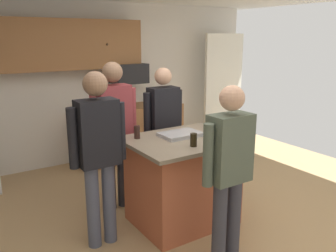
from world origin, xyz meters
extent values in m
plane|color=tan|center=(0.00, 0.00, 0.00)|extent=(7.04, 7.04, 0.00)
cube|color=silver|center=(0.00, 2.80, 1.30)|extent=(6.40, 0.10, 2.60)
cube|color=white|center=(2.60, 2.40, 1.10)|extent=(0.90, 0.06, 2.00)
cube|color=#936038|center=(-0.40, 2.60, 1.92)|extent=(2.40, 0.35, 0.75)
sphere|color=#4C3823|center=(0.20, 2.41, 1.93)|extent=(0.04, 0.04, 0.04)
cube|color=#936038|center=(0.60, 2.48, 0.45)|extent=(1.80, 0.60, 0.90)
sphere|color=#4C3823|center=(1.05, 2.17, 0.45)|extent=(0.04, 0.04, 0.04)
cube|color=black|center=(0.60, 2.50, 1.45)|extent=(0.56, 0.40, 0.32)
cube|color=#AD5638|center=(0.07, 0.19, 0.47)|extent=(1.04, 0.82, 0.93)
cube|color=gray|center=(0.07, 0.19, 0.95)|extent=(1.18, 0.96, 0.04)
cylinder|color=#383842|center=(-0.11, -0.64, 0.40)|extent=(0.13, 0.13, 0.80)
cylinder|color=#383842|center=(0.06, -0.64, 0.40)|extent=(0.13, 0.13, 0.80)
cube|color=#4C5647|center=(-0.02, -0.64, 1.10)|extent=(0.38, 0.22, 0.60)
sphere|color=tan|center=(-0.02, -0.64, 1.54)|extent=(0.22, 0.22, 0.22)
cylinder|color=#4C5647|center=(-0.26, -0.64, 1.08)|extent=(0.09, 0.09, 0.54)
cylinder|color=#4C5647|center=(0.22, -0.64, 1.08)|extent=(0.09, 0.09, 0.54)
cylinder|color=#383842|center=(0.24, 0.99, 0.40)|extent=(0.13, 0.13, 0.81)
cylinder|color=#383842|center=(0.41, 0.99, 0.40)|extent=(0.13, 0.13, 0.81)
cube|color=black|center=(0.32, 0.99, 1.11)|extent=(0.38, 0.22, 0.61)
sphere|color=tan|center=(0.32, 0.99, 1.56)|extent=(0.22, 0.22, 0.22)
cylinder|color=black|center=(0.08, 0.99, 1.09)|extent=(0.09, 0.09, 0.55)
cylinder|color=black|center=(0.56, 0.99, 1.09)|extent=(0.09, 0.09, 0.55)
cylinder|color=#383842|center=(-0.49, 0.90, 0.43)|extent=(0.13, 0.13, 0.86)
cylinder|color=#383842|center=(-0.32, 0.90, 0.43)|extent=(0.13, 0.13, 0.86)
cube|color=maroon|center=(-0.41, 0.90, 1.18)|extent=(0.38, 0.22, 0.65)
sphere|color=#8C664C|center=(-0.41, 0.90, 1.65)|extent=(0.23, 0.23, 0.23)
cylinder|color=maroon|center=(-0.65, 0.90, 1.17)|extent=(0.09, 0.09, 0.58)
cylinder|color=maroon|center=(-0.17, 0.90, 1.17)|extent=(0.09, 0.09, 0.58)
cylinder|color=#4C5166|center=(-0.95, 0.26, 0.42)|extent=(0.13, 0.13, 0.85)
cylinder|color=#4C5166|center=(-0.78, 0.26, 0.42)|extent=(0.13, 0.13, 0.85)
cube|color=black|center=(-0.87, 0.26, 1.16)|extent=(0.38, 0.22, 0.63)
sphere|color=#8C664C|center=(-0.87, 0.26, 1.62)|extent=(0.23, 0.23, 0.23)
cylinder|color=black|center=(-1.11, 0.26, 1.14)|extent=(0.09, 0.09, 0.57)
cylinder|color=black|center=(-0.63, 0.26, 1.14)|extent=(0.09, 0.09, 0.57)
cylinder|color=black|center=(0.00, -0.09, 1.04)|extent=(0.07, 0.07, 0.13)
cylinder|color=#4C6B99|center=(0.39, -0.14, 1.02)|extent=(0.09, 0.09, 0.10)
torus|color=#4C6B99|center=(0.45, -0.14, 1.03)|extent=(0.06, 0.01, 0.06)
cylinder|color=#311D18|center=(-0.34, 0.47, 1.04)|extent=(0.07, 0.07, 0.14)
cube|color=#B7B7BC|center=(0.10, 0.28, 0.98)|extent=(0.44, 0.30, 0.02)
cube|color=#A8A8AD|center=(0.10, 0.28, 1.00)|extent=(0.44, 0.30, 0.02)
camera|label=1|loc=(-2.05, -2.79, 2.04)|focal=37.72mm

